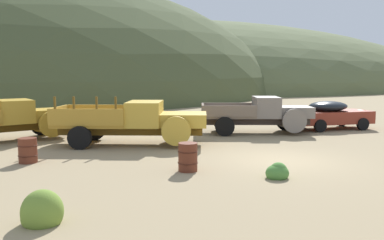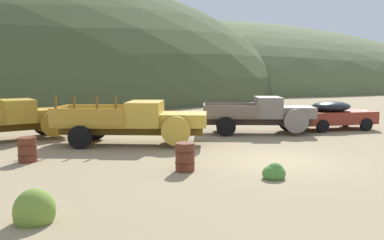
# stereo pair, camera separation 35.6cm
# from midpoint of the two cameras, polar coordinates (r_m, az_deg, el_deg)

# --- Properties ---
(ground_plane) EXTENTS (300.00, 300.00, 0.00)m
(ground_plane) POSITION_cam_midpoint_polar(r_m,az_deg,el_deg) (14.78, 11.64, -5.61)
(ground_plane) COLOR #998460
(hill_distant) EXTENTS (119.01, 77.04, 27.13)m
(hill_distant) POSITION_cam_midpoint_polar(r_m,az_deg,el_deg) (87.09, -1.71, 4.60)
(hill_distant) COLOR #56603D
(hill_distant) RESTS_ON ground
(truck_mustard) EXTENTS (6.54, 3.66, 1.89)m
(truck_mustard) POSITION_cam_midpoint_polar(r_m,az_deg,el_deg) (20.34, -24.49, 0.13)
(truck_mustard) COLOR #593D12
(truck_mustard) RESTS_ON ground
(truck_faded_yellow) EXTENTS (6.78, 4.18, 2.16)m
(truck_faded_yellow) POSITION_cam_midpoint_polar(r_m,az_deg,el_deg) (17.64, -7.71, -0.19)
(truck_faded_yellow) COLOR brown
(truck_faded_yellow) RESTS_ON ground
(truck_primer_gray) EXTENTS (5.93, 3.67, 1.89)m
(truck_primer_gray) POSITION_cam_midpoint_polar(r_m,az_deg,el_deg) (21.16, 9.62, 0.85)
(truck_primer_gray) COLOR #3D322D
(truck_primer_gray) RESTS_ON ground
(car_rust_red) EXTENTS (4.59, 2.24, 1.57)m
(car_rust_red) POSITION_cam_midpoint_polar(r_m,az_deg,el_deg) (23.74, 18.99, 0.75)
(car_rust_red) COLOR maroon
(car_rust_red) RESTS_ON ground
(oil_drum_spare) EXTENTS (0.67, 0.67, 0.87)m
(oil_drum_spare) POSITION_cam_midpoint_polar(r_m,az_deg,el_deg) (15.22, -22.81, -3.98)
(oil_drum_spare) COLOR #5B2819
(oil_drum_spare) RESTS_ON ground
(oil_drum_foreground) EXTENTS (0.65, 0.65, 0.91)m
(oil_drum_foreground) POSITION_cam_midpoint_polar(r_m,az_deg,el_deg) (12.85, -1.39, -5.25)
(oil_drum_foreground) COLOR #5B2819
(oil_drum_foreground) RESTS_ON ground
(bush_between_trucks) EXTENTS (0.71, 0.64, 0.61)m
(bush_between_trucks) POSITION_cam_midpoint_polar(r_m,az_deg,el_deg) (12.31, 11.20, -7.34)
(bush_between_trucks) COLOR #4C8438
(bush_between_trucks) RESTS_ON ground
(bush_front_left) EXTENTS (0.86, 0.79, 0.94)m
(bush_front_left) POSITION_cam_midpoint_polar(r_m,az_deg,el_deg) (9.17, -21.69, -12.14)
(bush_front_left) COLOR olive
(bush_front_left) RESTS_ON ground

